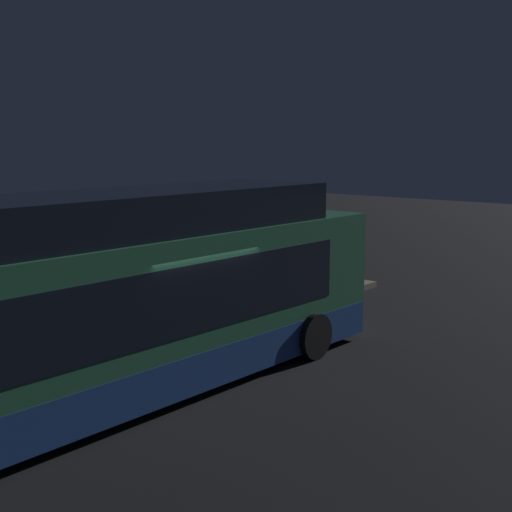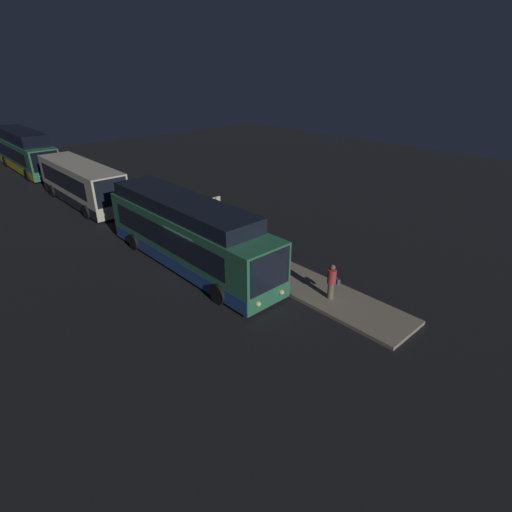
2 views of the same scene
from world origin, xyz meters
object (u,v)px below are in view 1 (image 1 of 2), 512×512
passenger_waiting (270,265)px  suitcase (233,305)px  trash_bin (102,329)px  passenger_boarding (208,287)px  bus_lead (106,309)px

passenger_waiting → suitcase: 2.61m
passenger_waiting → trash_bin: (-5.72, -0.13, -0.56)m
suitcase → passenger_boarding: bearing=156.6°
passenger_boarding → bus_lead: bearing=-174.0°
bus_lead → trash_bin: (1.70, 2.37, -1.11)m
passenger_boarding → suitcase: bearing=-40.9°
bus_lead → passenger_waiting: 7.85m
passenger_boarding → suitcase: 0.79m
passenger_boarding → suitcase: size_ratio=1.66×
passenger_boarding → passenger_waiting: size_ratio=0.94×
passenger_boarding → suitcase: (0.57, -0.25, -0.49)m
passenger_waiting → passenger_boarding: bearing=-144.7°
passenger_boarding → trash_bin: (-2.73, 0.44, -0.52)m
bus_lead → passenger_waiting: size_ratio=7.32×
suitcase → passenger_waiting: bearing=18.8°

